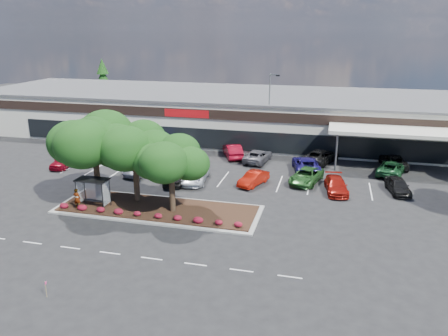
% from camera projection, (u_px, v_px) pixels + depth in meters
% --- Properties ---
extents(ground, '(160.00, 160.00, 0.00)m').
position_uv_depth(ground, '(162.00, 232.00, 34.27)').
color(ground, black).
rests_on(ground, ground).
extents(retail_store, '(80.40, 25.20, 6.25)m').
position_uv_depth(retail_store, '(248.00, 114.00, 64.58)').
color(retail_store, beige).
rests_on(retail_store, ground).
extents(landscape_island, '(18.00, 6.00, 0.26)m').
position_uv_depth(landscape_island, '(158.00, 209.00, 38.39)').
color(landscape_island, gray).
rests_on(landscape_island, ground).
extents(lane_markings, '(33.12, 20.06, 0.01)m').
position_uv_depth(lane_markings, '(200.00, 187.00, 43.92)').
color(lane_markings, silver).
rests_on(lane_markings, ground).
extents(shrub_row, '(17.00, 0.80, 0.50)m').
position_uv_depth(shrub_row, '(148.00, 214.00, 36.33)').
color(shrub_row, maroon).
rests_on(shrub_row, landscape_island).
extents(bus_shelter, '(2.75, 1.55, 2.59)m').
position_uv_depth(bus_shelter, '(93.00, 184.00, 38.03)').
color(bus_shelter, black).
rests_on(bus_shelter, landscape_island).
extents(island_tree_west, '(7.20, 7.20, 7.89)m').
position_uv_depth(island_tree_west, '(95.00, 158.00, 38.99)').
color(island_tree_west, '#183B0F').
rests_on(island_tree_west, landscape_island).
extents(island_tree_mid, '(6.60, 6.60, 7.32)m').
position_uv_depth(island_tree_mid, '(135.00, 162.00, 38.91)').
color(island_tree_mid, '#183B0F').
rests_on(island_tree_mid, landscape_island).
extents(island_tree_east, '(5.80, 5.80, 6.50)m').
position_uv_depth(island_tree_east, '(171.00, 175.00, 36.72)').
color(island_tree_east, '#183B0F').
rests_on(island_tree_east, landscape_island).
extents(conifer_north_west, '(4.40, 4.40, 10.00)m').
position_uv_depth(conifer_north_west, '(104.00, 85.00, 82.17)').
color(conifer_north_west, '#183B0F').
rests_on(conifer_north_west, ground).
extents(person_waiting, '(0.68, 0.46, 1.82)m').
position_uv_depth(person_waiting, '(77.00, 198.00, 37.96)').
color(person_waiting, '#594C47').
rests_on(person_waiting, landscape_island).
extents(light_pole, '(1.41, 0.76, 10.03)m').
position_uv_depth(light_pole, '(269.00, 119.00, 54.74)').
color(light_pole, gray).
rests_on(light_pole, ground).
extents(survey_stake, '(0.07, 0.14, 1.07)m').
position_uv_depth(survey_stake, '(46.00, 287.00, 25.83)').
color(survey_stake, '#9F8553').
rests_on(survey_stake, ground).
extents(car_0, '(2.18, 4.53, 1.49)m').
position_uv_depth(car_0, '(64.00, 161.00, 50.23)').
color(car_0, maroon).
rests_on(car_0, ground).
extents(car_1, '(3.25, 5.56, 1.45)m').
position_uv_depth(car_1, '(142.00, 167.00, 47.93)').
color(car_1, '#A1A4AE').
rests_on(car_1, ground).
extents(car_2, '(3.28, 5.37, 1.71)m').
position_uv_depth(car_2, '(174.00, 175.00, 45.04)').
color(car_2, black).
rests_on(car_2, ground).
extents(car_3, '(3.38, 5.73, 1.50)m').
position_uv_depth(car_3, '(181.00, 172.00, 46.15)').
color(car_3, brown).
rests_on(car_3, ground).
extents(car_4, '(3.14, 5.79, 1.54)m').
position_uv_depth(car_4, '(194.00, 175.00, 45.35)').
color(car_4, silver).
rests_on(car_4, ground).
extents(car_5, '(2.87, 4.45, 1.38)m').
position_uv_depth(car_5, '(254.00, 178.00, 44.46)').
color(car_5, '#9B1307').
rests_on(car_5, ground).
extents(car_6, '(3.70, 5.80, 1.49)m').
position_uv_depth(car_6, '(306.00, 176.00, 45.03)').
color(car_6, '#265721').
rests_on(car_6, ground).
extents(car_7, '(2.63, 5.07, 1.40)m').
position_uv_depth(car_7, '(336.00, 185.00, 42.44)').
color(car_7, maroon).
rests_on(car_7, ground).
extents(car_8, '(2.46, 4.52, 1.46)m').
position_uv_depth(car_8, '(398.00, 186.00, 42.32)').
color(car_8, black).
rests_on(car_8, ground).
extents(car_9, '(2.76, 4.61, 1.43)m').
position_uv_depth(car_9, '(139.00, 146.00, 56.45)').
color(car_9, '#AEB1BA').
rests_on(car_9, ground).
extents(car_10, '(1.68, 4.31, 1.40)m').
position_uv_depth(car_10, '(140.00, 152.00, 54.04)').
color(car_10, navy).
rests_on(car_10, ground).
extents(car_11, '(2.69, 5.26, 1.71)m').
position_uv_depth(car_11, '(169.00, 150.00, 54.24)').
color(car_11, white).
rests_on(car_11, ground).
extents(car_12, '(3.69, 5.39, 1.68)m').
position_uv_depth(car_12, '(233.00, 151.00, 53.87)').
color(car_12, maroon).
rests_on(car_12, ground).
extents(car_13, '(3.20, 5.59, 1.47)m').
position_uv_depth(car_13, '(258.00, 156.00, 52.11)').
color(car_13, '#55555C').
rests_on(car_13, ground).
extents(car_14, '(3.82, 6.42, 1.67)m').
position_uv_depth(car_14, '(306.00, 165.00, 48.48)').
color(car_14, '#171055').
rests_on(car_14, ground).
extents(car_15, '(4.82, 6.53, 1.65)m').
position_uv_depth(car_15, '(321.00, 156.00, 51.66)').
color(car_15, black).
rests_on(car_15, ground).
extents(car_16, '(3.04, 5.61, 1.49)m').
position_uv_depth(car_16, '(393.00, 161.00, 50.13)').
color(car_16, black).
rests_on(car_16, ground).
extents(car_17, '(3.87, 5.96, 1.52)m').
position_uv_depth(car_17, '(392.00, 168.00, 47.52)').
color(car_17, '#194A26').
rests_on(car_17, ground).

